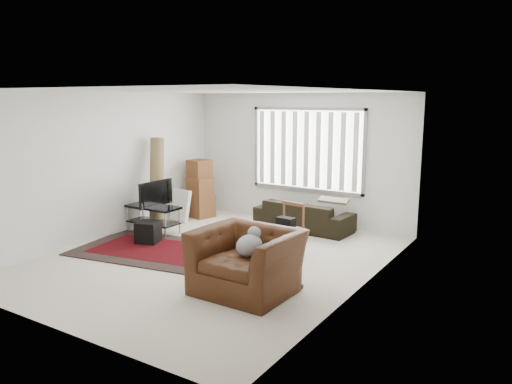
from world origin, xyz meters
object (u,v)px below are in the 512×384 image
at_px(side_chair, 287,227).
at_px(armchair, 247,257).
at_px(moving_boxes, 200,191).
at_px(sofa, 304,211).
at_px(tv_stand, 153,213).

xyz_separation_m(side_chair, armchair, (0.31, -1.67, 0.00)).
height_order(moving_boxes, sofa, moving_boxes).
height_order(moving_boxes, side_chair, moving_boxes).
bearing_deg(sofa, side_chair, 110.67).
bearing_deg(moving_boxes, tv_stand, -87.20).
relative_size(moving_boxes, side_chair, 1.43).
bearing_deg(sofa, armchair, 107.19).
distance_m(moving_boxes, armchair, 4.50).
distance_m(tv_stand, side_chair, 2.89).
distance_m(moving_boxes, sofa, 2.45).
height_order(tv_stand, sofa, sofa).
height_order(sofa, side_chair, side_chair).
height_order(tv_stand, armchair, armchair).
bearing_deg(moving_boxes, armchair, -43.49).
distance_m(side_chair, armchair, 1.70).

